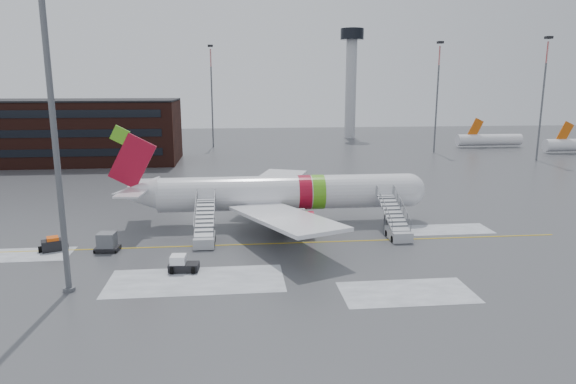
{
  "coord_description": "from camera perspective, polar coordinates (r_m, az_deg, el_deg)",
  "views": [
    {
      "loc": [
        -2.68,
        -49.12,
        15.52
      ],
      "look_at": [
        2.88,
        4.42,
        4.0
      ],
      "focal_mm": 32.0,
      "sensor_mm": 36.0,
      "label": 1
    }
  ],
  "objects": [
    {
      "name": "light_mast_far_n",
      "position": [
        127.25,
        -8.48,
        11.2
      ],
      "size": [
        1.2,
        1.2,
        24.25
      ],
      "color": "#595B60",
      "rests_on": "ground"
    },
    {
      "name": "airliner",
      "position": [
        57.03,
        -1.16,
        -0.17
      ],
      "size": [
        35.03,
        32.97,
        11.18
      ],
      "color": "white",
      "rests_on": "ground"
    },
    {
      "name": "light_mast_near",
      "position": [
        40.15,
        -24.9,
        10.04
      ],
      "size": [
        1.2,
        1.2,
        28.97
      ],
      "color": "#595B60",
      "rests_on": "ground"
    },
    {
      "name": "baggage_tractor",
      "position": [
        53.23,
        -24.64,
        -5.36
      ],
      "size": [
        2.75,
        1.88,
        1.35
      ],
      "color": "black",
      "rests_on": "ground"
    },
    {
      "name": "control_tower",
      "position": [
        147.82,
        7.04,
        13.25
      ],
      "size": [
        6.4,
        6.4,
        30.0
      ],
      "color": "#B2B5BA",
      "rests_on": "ground"
    },
    {
      "name": "light_mast_far_ne",
      "position": [
        119.78,
        16.27,
        10.8
      ],
      "size": [
        1.2,
        1.2,
        24.25
      ],
      "color": "#595B60",
      "rests_on": "ground"
    },
    {
      "name": "distant_aircraft",
      "position": [
        131.48,
        23.92,
        4.27
      ],
      "size": [
        35.0,
        18.0,
        8.0
      ],
      "primitive_type": null,
      "color": "#D8590C",
      "rests_on": "ground"
    },
    {
      "name": "light_mast_far_e",
      "position": [
        114.54,
        26.5,
        10.0
      ],
      "size": [
        1.2,
        1.2,
        24.25
      ],
      "color": "#595B60",
      "rests_on": "ground"
    },
    {
      "name": "uld_container",
      "position": [
        51.17,
        -19.46,
        -5.32
      ],
      "size": [
        2.28,
        1.74,
        1.77
      ],
      "color": "black",
      "rests_on": "ground"
    },
    {
      "name": "airstair_fwd",
      "position": [
        53.61,
        11.97,
        -3.83
      ],
      "size": [
        2.05,
        7.7,
        3.48
      ],
      "color": "#AEB1B6",
      "rests_on": "ground"
    },
    {
      "name": "terminal_building",
      "position": [
        112.76,
        -28.11,
        5.93
      ],
      "size": [
        62.0,
        16.11,
        12.3
      ],
      "color": "#3F1E16",
      "rests_on": "ground"
    },
    {
      "name": "airstair_aft",
      "position": [
        51.19,
        -9.24,
        -4.48
      ],
      "size": [
        2.05,
        7.7,
        3.48
      ],
      "color": "#B1B4B9",
      "rests_on": "ground"
    },
    {
      "name": "ground",
      "position": [
        51.59,
        -2.68,
        -5.44
      ],
      "size": [
        260.0,
        260.0,
        0.0
      ],
      "primitive_type": "plane",
      "color": "#494C4F",
      "rests_on": "ground"
    },
    {
      "name": "pushback_tug",
      "position": [
        44.24,
        -11.71,
        -7.86
      ],
      "size": [
        2.56,
        2.0,
        1.41
      ],
      "color": "black",
      "rests_on": "ground"
    }
  ]
}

